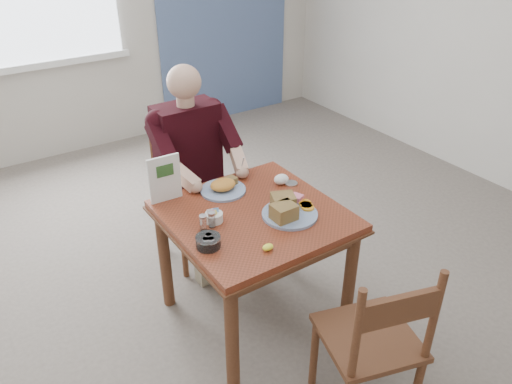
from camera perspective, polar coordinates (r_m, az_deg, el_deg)
floor at (r=3.19m, az=-0.20°, el=-13.80°), size 6.00×6.00×0.00m
wall_back at (r=5.14m, az=-20.28°, el=19.34°), size 5.50×0.00×5.50m
lemon_wedge at (r=2.43m, az=1.36°, el=-6.33°), size 0.06×0.04×0.03m
napkin at (r=2.99m, az=2.91°, el=1.47°), size 0.10×0.08×0.06m
metal_dish at (r=3.00m, az=4.04°, el=0.98°), size 0.09×0.09×0.01m
table at (r=2.78m, az=-0.22°, el=-4.29°), size 0.92×0.92×0.75m
chair_far at (r=3.46m, az=-7.55°, el=-0.23°), size 0.42×0.42×0.95m
chair_near at (r=2.43m, az=13.30°, el=-16.39°), size 0.52×0.52×0.95m
diner at (r=3.23m, az=-7.21°, el=4.19°), size 0.53×0.56×1.39m
near_plate at (r=2.68m, az=3.58°, el=-2.00°), size 0.34×0.34×0.10m
far_plate at (r=2.92m, az=-3.73°, el=0.60°), size 0.30×0.30×0.07m
caddy at (r=2.64m, az=-4.83°, el=-2.89°), size 0.10×0.10×0.07m
shakers at (r=2.58m, az=-5.57°, el=-3.32°), size 0.09×0.04×0.09m
creamer at (r=2.46m, az=-5.48°, el=-5.65°), size 0.16×0.16×0.06m
menu at (r=2.81m, az=-10.39°, el=1.53°), size 0.19×0.03×0.27m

